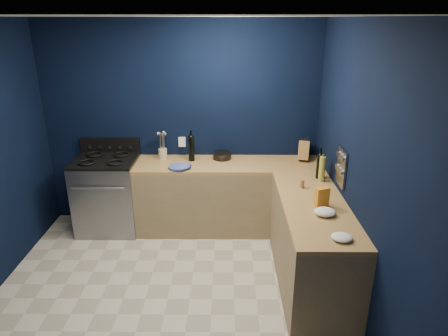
{
  "coord_description": "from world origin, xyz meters",
  "views": [
    {
      "loc": [
        0.58,
        -3.17,
        2.59
      ],
      "look_at": [
        0.55,
        1.0,
        1.0
      ],
      "focal_mm": 31.69,
      "sensor_mm": 36.0,
      "label": 1
    }
  ],
  "objects_px": {
    "utensil_crock": "(163,154)",
    "gas_range": "(109,195)",
    "knife_block": "(304,150)",
    "plate_stack": "(179,167)",
    "crouton_bag": "(322,197)"
  },
  "relations": [
    {
      "from": "gas_range",
      "to": "plate_stack",
      "type": "xyz_separation_m",
      "value": [
        0.95,
        -0.17,
        0.46
      ]
    },
    {
      "from": "crouton_bag",
      "to": "plate_stack",
      "type": "bearing_deg",
      "value": 122.96
    },
    {
      "from": "plate_stack",
      "to": "knife_block",
      "type": "bearing_deg",
      "value": 12.08
    },
    {
      "from": "knife_block",
      "to": "plate_stack",
      "type": "bearing_deg",
      "value": -153.86
    },
    {
      "from": "utensil_crock",
      "to": "gas_range",
      "type": "bearing_deg",
      "value": -165.72
    },
    {
      "from": "utensil_crock",
      "to": "knife_block",
      "type": "distance_m",
      "value": 1.79
    },
    {
      "from": "plate_stack",
      "to": "knife_block",
      "type": "distance_m",
      "value": 1.58
    },
    {
      "from": "plate_stack",
      "to": "utensil_crock",
      "type": "bearing_deg",
      "value": 125.62
    },
    {
      "from": "gas_range",
      "to": "utensil_crock",
      "type": "bearing_deg",
      "value": 14.28
    },
    {
      "from": "crouton_bag",
      "to": "knife_block",
      "type": "bearing_deg",
      "value": 64.54
    },
    {
      "from": "knife_block",
      "to": "crouton_bag",
      "type": "height_order",
      "value": "knife_block"
    },
    {
      "from": "gas_range",
      "to": "crouton_bag",
      "type": "relative_size",
      "value": 4.68
    },
    {
      "from": "utensil_crock",
      "to": "crouton_bag",
      "type": "distance_m",
      "value": 2.19
    },
    {
      "from": "knife_block",
      "to": "crouton_bag",
      "type": "distance_m",
      "value": 1.35
    },
    {
      "from": "utensil_crock",
      "to": "crouton_bag",
      "type": "bearing_deg",
      "value": -38.58
    }
  ]
}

